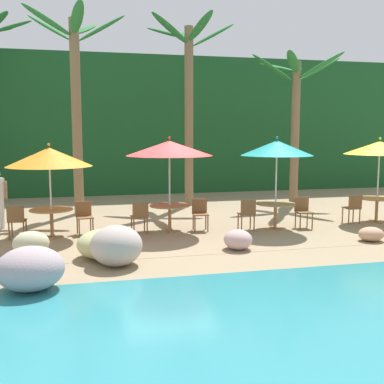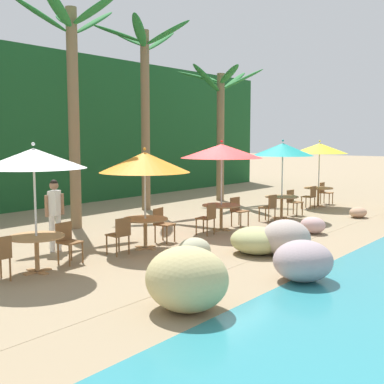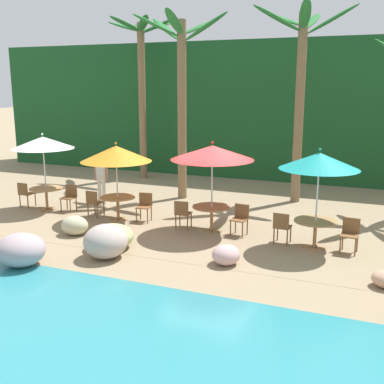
% 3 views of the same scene
% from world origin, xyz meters
% --- Properties ---
extents(ground_plane, '(120.00, 120.00, 0.00)m').
position_xyz_m(ground_plane, '(0.00, 0.00, 0.00)').
color(ground_plane, '#937F60').
extents(terrace_deck, '(18.00, 5.20, 0.01)m').
position_xyz_m(terrace_deck, '(0.00, 0.00, 0.00)').
color(terrace_deck, '#937F60').
rests_on(terrace_deck, ground).
extents(foliage_backdrop, '(28.00, 2.40, 6.00)m').
position_xyz_m(foliage_backdrop, '(0.00, 9.00, 3.00)').
color(foliage_backdrop, '#194C23').
rests_on(foliage_backdrop, ground).
extents(rock_seawall, '(14.81, 3.30, 1.01)m').
position_xyz_m(rock_seawall, '(0.92, -3.37, 0.41)').
color(rock_seawall, tan).
rests_on(rock_seawall, ground).
extents(umbrella_orange, '(2.17, 2.17, 2.44)m').
position_xyz_m(umbrella_orange, '(-3.05, 0.03, 2.09)').
color(umbrella_orange, silver).
rests_on(umbrella_orange, ground).
extents(dining_table_orange, '(1.10, 1.10, 0.74)m').
position_xyz_m(dining_table_orange, '(-3.05, 0.03, 0.61)').
color(dining_table_orange, '#A37547').
rests_on(dining_table_orange, ground).
extents(chair_orange_seaward, '(0.48, 0.48, 0.87)m').
position_xyz_m(chair_orange_seaward, '(-2.22, 0.24, 0.51)').
color(chair_orange_seaward, brown).
rests_on(chair_orange_seaward, ground).
extents(chair_orange_inland, '(0.45, 0.45, 0.87)m').
position_xyz_m(chair_orange_inland, '(-3.90, -0.01, 0.51)').
color(chair_orange_inland, brown).
rests_on(chair_orange_inland, ground).
extents(umbrella_red, '(2.34, 2.34, 2.60)m').
position_xyz_m(umbrella_red, '(0.06, -0.00, 2.29)').
color(umbrella_red, silver).
rests_on(umbrella_red, ground).
extents(dining_table_red, '(1.10, 1.10, 0.74)m').
position_xyz_m(dining_table_red, '(0.06, -0.00, 0.61)').
color(dining_table_red, '#A37547').
rests_on(dining_table_red, ground).
extents(chair_red_seaward, '(0.46, 0.47, 0.87)m').
position_xyz_m(chair_red_seaward, '(0.92, -0.00, 0.51)').
color(chair_red_seaward, brown).
rests_on(chair_red_seaward, ground).
extents(chair_red_inland, '(0.45, 0.46, 0.87)m').
position_xyz_m(chair_red_inland, '(-0.78, -0.16, 0.51)').
color(chair_red_inland, brown).
rests_on(chair_red_inland, ground).
extents(umbrella_teal, '(2.00, 2.00, 2.60)m').
position_xyz_m(umbrella_teal, '(3.02, -0.35, 2.28)').
color(umbrella_teal, silver).
rests_on(umbrella_teal, ground).
extents(dining_table_teal, '(1.10, 1.10, 0.74)m').
position_xyz_m(dining_table_teal, '(3.02, -0.35, 0.61)').
color(dining_table_teal, '#A37547').
rests_on(dining_table_teal, ground).
extents(chair_teal_seaward, '(0.45, 0.46, 0.87)m').
position_xyz_m(chair_teal_seaward, '(3.87, -0.32, 0.51)').
color(chair_teal_seaward, brown).
rests_on(chair_teal_seaward, ground).
extents(chair_teal_inland, '(0.45, 0.45, 0.87)m').
position_xyz_m(chair_teal_inland, '(2.16, -0.39, 0.51)').
color(chair_teal_inland, brown).
rests_on(chair_teal_inland, ground).
extents(umbrella_yellow, '(2.10, 2.10, 2.57)m').
position_xyz_m(umbrella_yellow, '(6.43, -0.08, 2.25)').
color(umbrella_yellow, silver).
rests_on(umbrella_yellow, ground).
extents(dining_table_yellow, '(1.10, 1.10, 0.74)m').
position_xyz_m(dining_table_yellow, '(6.43, -0.08, 0.61)').
color(dining_table_yellow, '#A37547').
rests_on(dining_table_yellow, ground).
extents(chair_yellow_inland, '(0.43, 0.43, 0.87)m').
position_xyz_m(chair_yellow_inland, '(5.58, -0.16, 0.51)').
color(chair_yellow_inland, brown).
rests_on(chair_yellow_inland, ground).
extents(palm_tree_second, '(3.27, 3.39, 6.57)m').
position_xyz_m(palm_tree_second, '(-2.38, 3.52, 4.26)').
color(palm_tree_second, brown).
rests_on(palm_tree_second, ground).
extents(palm_tree_third, '(3.40, 3.66, 6.74)m').
position_xyz_m(palm_tree_third, '(1.62, 4.54, 4.40)').
color(palm_tree_third, brown).
rests_on(palm_tree_third, ground).
extents(palm_tree_fourth, '(3.55, 3.36, 5.58)m').
position_xyz_m(palm_tree_fourth, '(5.65, 4.04, 3.82)').
color(palm_tree_fourth, brown).
rests_on(palm_tree_fourth, ground).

